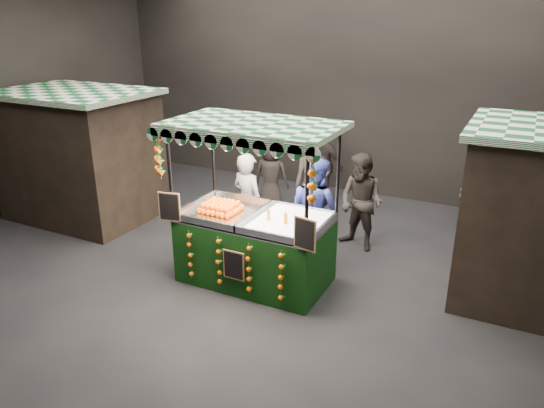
% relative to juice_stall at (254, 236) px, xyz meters
% --- Properties ---
extents(ground, '(12.00, 12.00, 0.00)m').
position_rel_juice_stall_xyz_m(ground, '(-0.13, -0.09, -0.79)').
color(ground, black).
rests_on(ground, ground).
extents(market_hall, '(12.10, 10.10, 5.05)m').
position_rel_juice_stall_xyz_m(market_hall, '(-0.13, -0.09, 2.59)').
color(market_hall, black).
rests_on(market_hall, ground).
extents(neighbour_stall_left, '(3.00, 2.20, 2.60)m').
position_rel_juice_stall_xyz_m(neighbour_stall_left, '(-4.53, 0.91, 0.52)').
color(neighbour_stall_left, black).
rests_on(neighbour_stall_left, ground).
extents(juice_stall, '(2.63, 1.55, 2.55)m').
position_rel_juice_stall_xyz_m(juice_stall, '(0.00, 0.00, 0.00)').
color(juice_stall, black).
rests_on(juice_stall, ground).
extents(vendor_grey, '(0.74, 0.58, 1.79)m').
position_rel_juice_stall_xyz_m(vendor_grey, '(-0.66, 0.97, 0.11)').
color(vendor_grey, slate).
rests_on(vendor_grey, ground).
extents(vendor_blue, '(1.09, 0.96, 1.87)m').
position_rel_juice_stall_xyz_m(vendor_blue, '(0.56, 1.06, 0.14)').
color(vendor_blue, navy).
rests_on(vendor_blue, ground).
extents(shopper_0, '(0.83, 0.73, 1.91)m').
position_rel_juice_stall_xyz_m(shopper_0, '(0.06, 2.17, 0.16)').
color(shopper_0, black).
rests_on(shopper_0, ground).
extents(shopper_1, '(1.02, 0.91, 1.75)m').
position_rel_juice_stall_xyz_m(shopper_1, '(1.09, 1.95, 0.09)').
color(shopper_1, '#292421').
rests_on(shopper_1, ground).
extents(shopper_2, '(1.06, 0.70, 1.67)m').
position_rel_juice_stall_xyz_m(shopper_2, '(-0.40, 4.01, 0.04)').
color(shopper_2, '#2B2523').
rests_on(shopper_2, ground).
extents(shopper_3, '(1.38, 1.42, 1.95)m').
position_rel_juice_stall_xyz_m(shopper_3, '(2.94, 4.12, 0.18)').
color(shopper_3, '#2D2924').
rests_on(shopper_3, ground).
extents(shopper_4, '(0.81, 0.59, 1.52)m').
position_rel_juice_stall_xyz_m(shopper_4, '(-1.20, 2.93, -0.03)').
color(shopper_4, black).
rests_on(shopper_4, ground).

